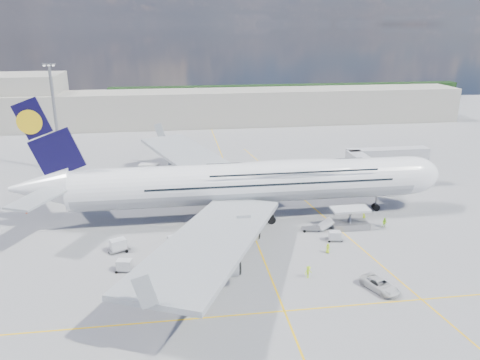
{
  "coord_description": "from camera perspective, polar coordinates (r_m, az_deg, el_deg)",
  "views": [
    {
      "loc": [
        -12.58,
        -68.64,
        33.83
      ],
      "look_at": [
        -1.55,
        8.0,
        8.02
      ],
      "focal_mm": 35.0,
      "sensor_mm": 36.0,
      "label": 1
    }
  ],
  "objects": [
    {
      "name": "ground",
      "position": [
        77.55,
        1.99,
        -7.44
      ],
      "size": [
        300.0,
        300.0,
        0.0
      ],
      "primitive_type": "plane",
      "color": "gray",
      "rests_on": "ground"
    },
    {
      "name": "taxi_line_main",
      "position": [
        77.54,
        1.99,
        -7.44
      ],
      "size": [
        0.25,
        220.0,
        0.01
      ],
      "primitive_type": "cube",
      "color": "yellow",
      "rests_on": "ground"
    },
    {
      "name": "taxi_line_cross",
      "position": [
        60.56,
        5.43,
        -15.61
      ],
      "size": [
        120.0,
        0.25,
        0.01
      ],
      "primitive_type": "cube",
      "color": "yellow",
      "rests_on": "ground"
    },
    {
      "name": "taxi_line_diag",
      "position": [
        89.63,
        9.73,
        -4.02
      ],
      "size": [
        14.16,
        99.06,
        0.01
      ],
      "primitive_type": "cube",
      "rotation": [
        0.0,
        0.0,
        0.14
      ],
      "color": "yellow",
      "rests_on": "ground"
    },
    {
      "name": "airliner",
      "position": [
        84.11,
        1.03,
        -0.26
      ],
      "size": [
        77.26,
        79.15,
        23.71
      ],
      "color": "white",
      "rests_on": "ground"
    },
    {
      "name": "jet_bridge",
      "position": [
        102.7,
        16.53,
        2.43
      ],
      "size": [
        18.8,
        12.1,
        8.5
      ],
      "color": "#B7B7BC",
      "rests_on": "ground"
    },
    {
      "name": "cargo_loader",
      "position": [
        83.91,
        13.07,
        -4.92
      ],
      "size": [
        8.53,
        3.2,
        3.67
      ],
      "color": "silver",
      "rests_on": "ground"
    },
    {
      "name": "light_mast",
      "position": [
        118.7,
        -21.58,
        7.15
      ],
      "size": [
        3.0,
        0.7,
        25.5
      ],
      "color": "gray",
      "rests_on": "ground"
    },
    {
      "name": "terminal",
      "position": [
        166.46,
        -3.78,
        8.77
      ],
      "size": [
        180.0,
        16.0,
        12.0
      ],
      "primitive_type": "cube",
      "color": "#B2AD9E",
      "rests_on": "ground"
    },
    {
      "name": "hangar",
      "position": [
        179.87,
        -27.03,
        8.52
      ],
      "size": [
        40.0,
        22.0,
        18.0
      ],
      "primitive_type": "cube",
      "color": "#B2AD9E",
      "rests_on": "ground"
    },
    {
      "name": "tree_line",
      "position": [
        217.22,
        6.0,
        10.44
      ],
      "size": [
        160.0,
        6.0,
        8.0
      ],
      "primitive_type": "cube",
      "color": "#193814",
      "rests_on": "ground"
    },
    {
      "name": "dolly_row_a",
      "position": [
        75.84,
        -7.89,
        -7.38
      ],
      "size": [
        3.41,
        2.64,
        1.92
      ],
      "rotation": [
        0.0,
        0.0,
        0.39
      ],
      "color": "gray",
      "rests_on": "ground"
    },
    {
      "name": "dolly_row_b",
      "position": [
        70.28,
        -13.92,
        -10.05
      ],
      "size": [
        3.05,
        2.0,
        1.78
      ],
      "rotation": [
        0.0,
        0.0,
        -0.19
      ],
      "color": "gray",
      "rests_on": "ground"
    },
    {
      "name": "dolly_row_c",
      "position": [
        66.44,
        -9.68,
        -12.16
      ],
      "size": [
        3.02,
        2.37,
        0.39
      ],
      "rotation": [
        0.0,
        0.0,
        0.41
      ],
      "color": "gray",
      "rests_on": "ground"
    },
    {
      "name": "dolly_back",
      "position": [
        76.14,
        -14.62,
        -7.68
      ],
      "size": [
        3.62,
        2.86,
        2.03
      ],
      "rotation": [
        0.0,
        0.0,
        0.42
      ],
      "color": "gray",
      "rests_on": "ground"
    },
    {
      "name": "dolly_nose_far",
      "position": [
        78.75,
        11.46,
        -6.68
      ],
      "size": [
        2.81,
        1.78,
        1.66
      ],
      "rotation": [
        0.0,
        0.0,
        -0.15
      ],
      "color": "gray",
      "rests_on": "ground"
    },
    {
      "name": "dolly_nose_near",
      "position": [
        82.01,
        8.62,
        -5.87
      ],
      "size": [
        3.52,
        2.37,
        0.47
      ],
      "rotation": [
        0.0,
        0.0,
        -0.21
      ],
      "color": "gray",
      "rests_on": "ground"
    },
    {
      "name": "baggage_tug",
      "position": [
        67.44,
        -4.89,
        -10.91
      ],
      "size": [
        3.11,
        1.49,
        1.93
      ],
      "rotation": [
        0.0,
        0.0,
        0.01
      ],
      "color": "silver",
      "rests_on": "ground"
    },
    {
      "name": "catering_truck_inner",
      "position": [
        107.51,
        -7.05,
        0.98
      ],
      "size": [
        6.91,
        3.85,
        3.89
      ],
      "rotation": [
        0.0,
        0.0,
        0.26
      ],
      "color": "gray",
      "rests_on": "ground"
    },
    {
      "name": "catering_truck_outer",
      "position": [
        109.21,
        -10.7,
        0.97
      ],
      "size": [
        6.34,
        3.44,
        3.58
      ],
      "rotation": [
        0.0,
        0.0,
        -0.23
      ],
      "color": "gray",
      "rests_on": "ground"
    },
    {
      "name": "service_van",
      "position": [
        66.67,
        16.69,
        -12.14
      ],
      "size": [
        4.64,
        6.22,
        1.57
      ],
      "primitive_type": "imported",
      "rotation": [
        0.0,
        0.0,
        0.41
      ],
      "color": "silver",
      "rests_on": "ground"
    },
    {
      "name": "crew_nose",
      "position": [
        86.57,
        14.86,
        -4.55
      ],
      "size": [
        0.79,
        0.63,
        1.89
      ],
      "primitive_type": "imported",
      "rotation": [
        0.0,
        0.0,
        0.28
      ],
      "color": "#BFE518",
      "rests_on": "ground"
    },
    {
      "name": "crew_loader",
      "position": [
        85.95,
        17.21,
        -4.99
      ],
      "size": [
        1.08,
        1.06,
        1.76
      ],
      "primitive_type": "imported",
      "rotation": [
        0.0,
        0.0,
        -0.69
      ],
      "color": "#96E117",
      "rests_on": "ground"
    },
    {
      "name": "crew_wing",
      "position": [
        67.08,
        -5.37,
        -11.2
      ],
      "size": [
        0.52,
        0.93,
        1.5
      ],
      "primitive_type": "imported",
      "rotation": [
        0.0,
        0.0,
        1.38
      ],
      "color": "#D1F81A",
      "rests_on": "ground"
    },
    {
      "name": "crew_van",
      "position": [
        74.65,
        10.66,
        -8.18
      ],
      "size": [
        0.9,
        0.9,
        1.58
      ],
      "primitive_type": "imported",
      "rotation": [
        0.0,
        0.0,
        2.38
      ],
      "color": "#C2EE19",
      "rests_on": "ground"
    },
    {
      "name": "crew_tug",
      "position": [
        67.36,
        8.33,
        -11.03
      ],
      "size": [
        1.34,
        1.07,
        1.82
      ],
      "primitive_type": "imported",
      "rotation": [
        0.0,
        0.0,
        0.38
      ],
      "color": "#ABDE17",
      "rests_on": "ground"
    },
    {
      "name": "cone_nose",
      "position": [
        101.29,
        16.0,
        -1.66
      ],
      "size": [
        0.44,
        0.44,
        0.56
      ],
      "color": "red",
      "rests_on": "ground"
    },
    {
      "name": "cone_wing_left_inner",
      "position": [
        98.25,
        -1.2,
        -1.54
      ],
      "size": [
        0.44,
        0.44,
        0.56
      ],
      "color": "red",
      "rests_on": "ground"
    },
    {
      "name": "cone_wing_left_outer",
      "position": [
        110.02,
        -4.66,
        0.61
      ],
      "size": [
        0.44,
        0.44,
        0.56
      ],
      "color": "red",
      "rests_on": "ground"
    },
    {
      "name": "cone_wing_right_inner",
      "position": [
        72.0,
        -6.55,
        -9.46
      ],
      "size": [
        0.47,
        0.47,
        0.6
      ],
      "color": "red",
      "rests_on": "ground"
    },
    {
      "name": "cone_wing_right_outer",
      "position": [
        62.78,
        -10.32,
        -14.22
      ],
      "size": [
        0.44,
        0.44,
        0.55
      ],
      "color": "red",
      "rests_on": "ground"
    },
    {
      "name": "cone_tail",
      "position": [
        97.06,
        -24.57,
        -3.54
      ],
      "size": [
        0.47,
        0.47,
        0.6
      ],
      "color": "red",
      "rests_on": "ground"
    }
  ]
}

